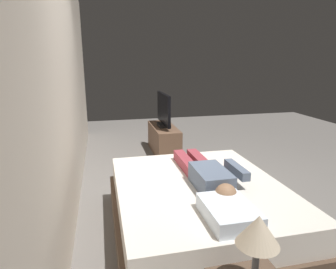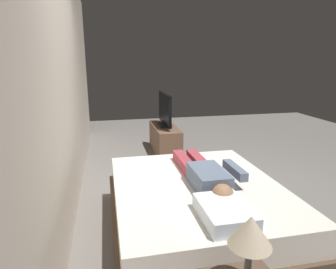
{
  "view_description": "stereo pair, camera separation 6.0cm",
  "coord_description": "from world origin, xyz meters",
  "px_view_note": "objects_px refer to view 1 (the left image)",
  "views": [
    {
      "loc": [
        -3.19,
        1.08,
        1.68
      ],
      "look_at": [
        0.52,
        0.22,
        0.69
      ],
      "focal_mm": 31.26,
      "sensor_mm": 36.0,
      "label": 1
    },
    {
      "loc": [
        -3.2,
        1.02,
        1.68
      ],
      "look_at": [
        0.52,
        0.22,
        0.69
      ],
      "focal_mm": 31.26,
      "sensor_mm": 36.0,
      "label": 2
    }
  ],
  "objects_px": {
    "tv_stand": "(164,140)",
    "remote": "(239,172)",
    "person": "(207,174)",
    "bed": "(199,211)",
    "lamp": "(258,232)",
    "tv": "(164,111)",
    "pillow": "(228,212)"
  },
  "relations": [
    {
      "from": "person",
      "to": "tv",
      "type": "bearing_deg",
      "value": -3.05
    },
    {
      "from": "bed",
      "to": "tv",
      "type": "relative_size",
      "value": 2.18
    },
    {
      "from": "pillow",
      "to": "person",
      "type": "distance_m",
      "value": 0.68
    },
    {
      "from": "pillow",
      "to": "remote",
      "type": "height_order",
      "value": "pillow"
    },
    {
      "from": "pillow",
      "to": "person",
      "type": "bearing_deg",
      "value": -7.28
    },
    {
      "from": "person",
      "to": "lamp",
      "type": "height_order",
      "value": "lamp"
    },
    {
      "from": "person",
      "to": "remote",
      "type": "xyz_separation_m",
      "value": [
        0.15,
        -0.4,
        -0.07
      ]
    },
    {
      "from": "pillow",
      "to": "tv",
      "type": "xyz_separation_m",
      "value": [
        3.25,
        -0.22,
        0.18
      ]
    },
    {
      "from": "bed",
      "to": "tv",
      "type": "height_order",
      "value": "tv"
    },
    {
      "from": "person",
      "to": "lamp",
      "type": "bearing_deg",
      "value": 170.22
    },
    {
      "from": "pillow",
      "to": "tv",
      "type": "relative_size",
      "value": 0.55
    },
    {
      "from": "person",
      "to": "remote",
      "type": "relative_size",
      "value": 8.4
    },
    {
      "from": "pillow",
      "to": "remote",
      "type": "xyz_separation_m",
      "value": [
        0.82,
        -0.49,
        -0.05
      ]
    },
    {
      "from": "person",
      "to": "tv",
      "type": "relative_size",
      "value": 1.43
    },
    {
      "from": "pillow",
      "to": "lamp",
      "type": "height_order",
      "value": "lamp"
    },
    {
      "from": "pillow",
      "to": "tv_stand",
      "type": "relative_size",
      "value": 0.44
    },
    {
      "from": "bed",
      "to": "tv",
      "type": "distance_m",
      "value": 2.67
    },
    {
      "from": "bed",
      "to": "lamp",
      "type": "xyz_separation_m",
      "value": [
        -1.26,
        0.14,
        0.59
      ]
    },
    {
      "from": "bed",
      "to": "lamp",
      "type": "height_order",
      "value": "lamp"
    },
    {
      "from": "lamp",
      "to": "tv_stand",
      "type": "bearing_deg",
      "value": -5.31
    },
    {
      "from": "remote",
      "to": "tv_stand",
      "type": "bearing_deg",
      "value": 6.28
    },
    {
      "from": "tv_stand",
      "to": "tv",
      "type": "height_order",
      "value": "tv"
    },
    {
      "from": "person",
      "to": "tv_stand",
      "type": "distance_m",
      "value": 2.61
    },
    {
      "from": "lamp",
      "to": "tv",
      "type": "bearing_deg",
      "value": -5.31
    },
    {
      "from": "pillow",
      "to": "person",
      "type": "relative_size",
      "value": 0.38
    },
    {
      "from": "tv",
      "to": "pillow",
      "type": "bearing_deg",
      "value": 176.07
    },
    {
      "from": "remote",
      "to": "lamp",
      "type": "height_order",
      "value": "lamp"
    },
    {
      "from": "remote",
      "to": "bed",
      "type": "bearing_deg",
      "value": 110.16
    },
    {
      "from": "bed",
      "to": "lamp",
      "type": "bearing_deg",
      "value": 173.81
    },
    {
      "from": "remote",
      "to": "lamp",
      "type": "distance_m",
      "value": 1.6
    },
    {
      "from": "tv",
      "to": "person",
      "type": "bearing_deg",
      "value": 176.95
    },
    {
      "from": "tv_stand",
      "to": "remote",
      "type": "bearing_deg",
      "value": -173.72
    }
  ]
}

